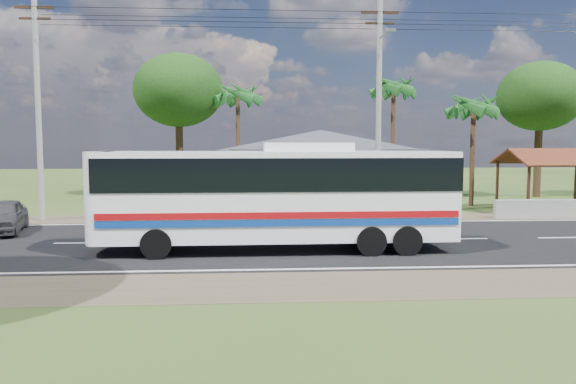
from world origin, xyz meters
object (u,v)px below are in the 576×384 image
object	(u,v)px
motorcycle	(567,204)
small_car	(2,216)
waiting_shed	(555,160)
coach_bus	(279,189)

from	to	relation	value
motorcycle	small_car	distance (m)	27.09
waiting_shed	coach_bus	distance (m)	18.40
coach_bus	small_car	xyz separation A→B (m)	(-10.94, 4.50, -1.40)
waiting_shed	motorcycle	world-z (taller)	waiting_shed
small_car	coach_bus	bearing A→B (deg)	-35.61
small_car	waiting_shed	bearing A→B (deg)	-0.77
waiting_shed	motorcycle	size ratio (longest dim) A/B	3.24
waiting_shed	small_car	world-z (taller)	waiting_shed
motorcycle	small_car	world-z (taller)	small_car
coach_bus	motorcycle	world-z (taller)	coach_bus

